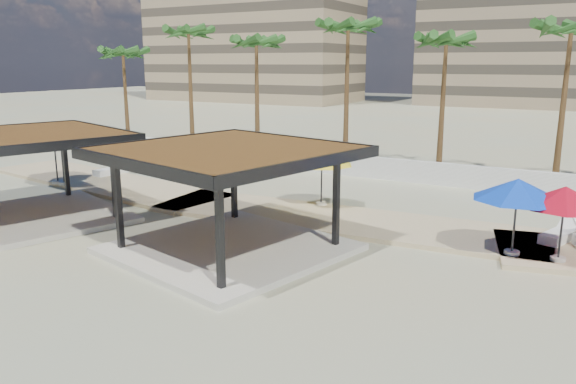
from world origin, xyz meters
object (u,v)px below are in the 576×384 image
(pavilion_west, at_px, (24,169))
(umbrella_a, at_px, (60,136))
(lounger_a, at_px, (112,171))
(pavilion_central, at_px, (228,190))
(umbrella_c, at_px, (565,197))
(lounger_b, at_px, (560,235))

(pavilion_west, height_order, umbrella_a, pavilion_west)
(lounger_a, bearing_deg, pavilion_central, -112.61)
(lounger_a, bearing_deg, umbrella_c, -91.87)
(umbrella_c, height_order, lounger_a, umbrella_c)
(pavilion_west, bearing_deg, lounger_a, 134.13)
(lounger_b, bearing_deg, pavilion_west, 129.92)
(pavilion_west, xyz_separation_m, lounger_b, (19.08, 7.31, -1.78))
(pavilion_central, height_order, lounger_b, pavilion_central)
(pavilion_central, xyz_separation_m, lounger_b, (9.73, 6.40, -1.79))
(umbrella_c, bearing_deg, lounger_a, 172.35)
(umbrella_a, relative_size, lounger_b, 1.69)
(umbrella_a, bearing_deg, lounger_a, 89.31)
(umbrella_a, bearing_deg, pavilion_west, -51.35)
(umbrella_a, relative_size, lounger_a, 1.70)
(pavilion_west, xyz_separation_m, umbrella_c, (19.21, 4.95, 0.10))
(pavilion_west, bearing_deg, lounger_b, 39.54)
(pavilion_west, bearing_deg, umbrella_a, 147.22)
(umbrella_a, bearing_deg, umbrella_c, 0.22)
(pavilion_central, xyz_separation_m, pavilion_west, (-9.34, -0.91, -0.00))
(pavilion_central, xyz_separation_m, umbrella_c, (9.86, 4.03, 0.09))
(umbrella_c, bearing_deg, pavilion_central, -157.76)
(pavilion_west, height_order, lounger_a, pavilion_west)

